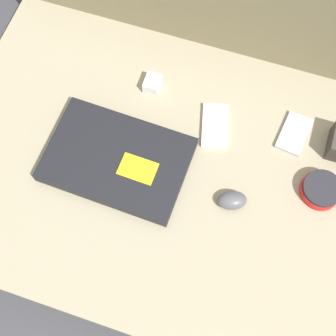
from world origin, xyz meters
The scene contains 8 objects.
ground_plane centered at (0.00, 0.00, 0.00)m, with size 8.00×8.00×0.00m, color #38383D.
couch_seat centered at (0.00, 0.00, 0.06)m, with size 1.14×0.79×0.11m.
laptop centered at (-0.13, -0.02, 0.13)m, with size 0.35×0.25×0.03m.
computer_mouse centered at (0.17, -0.03, 0.13)m, with size 0.08×0.07×0.03m.
speaker_puck centered at (0.37, 0.06, 0.13)m, with size 0.10×0.10×0.03m.
phone_silver centered at (0.28, 0.20, 0.12)m, with size 0.08×0.12×0.01m.
phone_black centered at (0.08, 0.16, 0.12)m, with size 0.09×0.13×0.01m.
charger_brick centered at (-0.11, 0.22, 0.13)m, with size 0.04×0.05×0.03m.
Camera 1 is at (0.13, -0.40, 1.20)m, focal length 50.00 mm.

